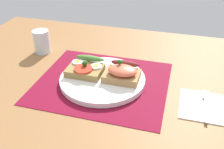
# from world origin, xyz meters

# --- Properties ---
(ground_plane) EXTENTS (1.20, 0.90, 0.03)m
(ground_plane) POSITION_xyz_m (0.00, 0.00, -0.02)
(ground_plane) COLOR olive
(placemat) EXTENTS (0.39, 0.34, 0.00)m
(placemat) POSITION_xyz_m (0.00, 0.00, 0.00)
(placemat) COLOR maroon
(placemat) RESTS_ON ground_plane
(plate) EXTENTS (0.26, 0.26, 0.02)m
(plate) POSITION_xyz_m (0.00, 0.00, 0.01)
(plate) COLOR white
(plate) RESTS_ON placemat
(sandwich_egg_tomato) EXTENTS (0.11, 0.10, 0.04)m
(sandwich_egg_tomato) POSITION_xyz_m (-0.06, 0.01, 0.03)
(sandwich_egg_tomato) COLOR olive
(sandwich_egg_tomato) RESTS_ON plate
(sandwich_salmon) EXTENTS (0.10, 0.09, 0.06)m
(sandwich_salmon) POSITION_xyz_m (0.06, 0.01, 0.04)
(sandwich_salmon) COLOR #AD824F
(sandwich_salmon) RESTS_ON plate
(napkin) EXTENTS (0.12, 0.13, 0.01)m
(napkin) POSITION_xyz_m (0.29, -0.04, 0.00)
(napkin) COLOR white
(napkin) RESTS_ON ground_plane
(fork) EXTENTS (0.02, 0.14, 0.00)m
(fork) POSITION_xyz_m (0.30, -0.04, 0.01)
(fork) COLOR #B7B7BC
(fork) RESTS_ON napkin
(drinking_glass) EXTENTS (0.06, 0.06, 0.08)m
(drinking_glass) POSITION_xyz_m (-0.28, 0.14, 0.04)
(drinking_glass) COLOR silver
(drinking_glass) RESTS_ON ground_plane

